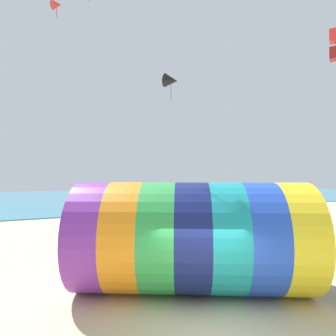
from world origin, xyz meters
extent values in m
plane|color=#CCBA8C|center=(0.00, 0.00, 0.00)|extent=(120.00, 120.00, 0.00)
cube|color=teal|center=(0.00, 41.76, 0.05)|extent=(120.00, 40.00, 0.10)
cylinder|color=purple|center=(-2.26, 3.96, 1.89)|extent=(2.74, 3.88, 3.78)
cylinder|color=orange|center=(-1.26, 3.44, 1.89)|extent=(2.74, 3.88, 3.78)
cylinder|color=green|center=(-0.25, 2.93, 1.89)|extent=(2.74, 3.88, 3.78)
cylinder|color=navy|center=(0.76, 2.41, 1.89)|extent=(2.74, 3.88, 3.78)
cylinder|color=teal|center=(1.77, 1.89, 1.89)|extent=(2.74, 3.88, 3.78)
cylinder|color=blue|center=(2.78, 1.37, 1.89)|extent=(2.74, 3.88, 3.78)
cylinder|color=yellow|center=(3.79, 0.85, 1.89)|extent=(2.74, 3.88, 3.78)
cylinder|color=black|center=(4.31, 0.58, 1.89)|extent=(1.65, 3.12, 3.48)
cone|color=red|center=(-2.87, 14.97, 15.67)|extent=(0.98, 0.86, 0.83)
cylinder|color=maroon|center=(-2.87, 14.97, 15.14)|extent=(0.03, 0.03, 0.71)
cone|color=black|center=(6.81, 17.13, 12.25)|extent=(1.85, 1.85, 1.40)
cylinder|color=black|center=(6.81, 17.13, 11.26)|extent=(0.03, 0.03, 1.32)
cube|color=red|center=(10.51, 4.05, 11.49)|extent=(0.84, 0.84, 0.65)
cube|color=maroon|center=(10.51, 4.05, 10.52)|extent=(0.84, 0.84, 0.65)
cylinder|color=black|center=(10.51, 4.05, 11.00)|extent=(0.02, 0.02, 1.72)
cylinder|color=#383D56|center=(-0.69, 12.50, 0.40)|extent=(0.24, 0.24, 0.79)
cube|color=white|center=(-0.69, 12.50, 1.09)|extent=(0.40, 0.30, 0.59)
sphere|color=beige|center=(-0.69, 12.50, 1.51)|extent=(0.21, 0.21, 0.21)
cylinder|color=#726651|center=(7.15, 9.15, 0.41)|extent=(0.24, 0.24, 0.83)
cube|color=white|center=(7.15, 9.15, 1.13)|extent=(0.42, 0.38, 0.62)
sphere|color=#9E7051|center=(7.15, 9.15, 1.58)|extent=(0.22, 0.22, 0.22)
camera|label=1|loc=(-4.30, -6.79, 4.15)|focal=32.00mm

